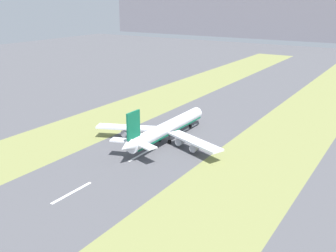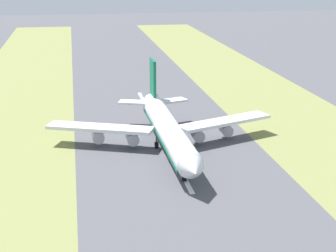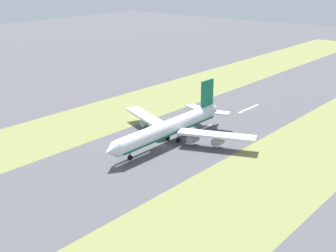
{
  "view_description": "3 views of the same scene",
  "coord_description": "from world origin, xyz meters",
  "views": [
    {
      "loc": [
        90.41,
        -146.88,
        62.56
      ],
      "look_at": [
        0.53,
        -3.8,
        7.0
      ],
      "focal_mm": 42.0,
      "sensor_mm": 36.0,
      "label": 1
    },
    {
      "loc": [
        24.16,
        135.47,
        49.1
      ],
      "look_at": [
        0.53,
        -3.8,
        7.0
      ],
      "focal_mm": 60.0,
      "sensor_mm": 36.0,
      "label": 2
    },
    {
      "loc": [
        -107.06,
        126.3,
        65.08
      ],
      "look_at": [
        0.53,
        -3.8,
        7.0
      ],
      "focal_mm": 50.0,
      "sensor_mm": 36.0,
      "label": 3
    }
  ],
  "objects": [
    {
      "name": "centreline_dash_near",
      "position": [
        0.0,
        -63.8,
        0.01
      ],
      "size": [
        1.2,
        18.0,
        0.01
      ],
      "primitive_type": "cube",
      "color": "silver",
      "rests_on": "ground"
    },
    {
      "name": "ground_plane",
      "position": [
        0.0,
        0.0,
        0.0
      ],
      "size": [
        800.0,
        800.0,
        0.0
      ],
      "primitive_type": "plane",
      "color": "#4C4C51"
    },
    {
      "name": "grass_median_west",
      "position": [
        -45.0,
        0.0,
        0.0
      ],
      "size": [
        40.0,
        600.0,
        0.01
      ],
      "primitive_type": "cube",
      "color": "olive",
      "rests_on": "ground"
    },
    {
      "name": "centreline_dash_mid",
      "position": [
        0.0,
        -23.8,
        0.01
      ],
      "size": [
        1.2,
        18.0,
        0.01
      ],
      "primitive_type": "cube",
      "color": "silver",
      "rests_on": "ground"
    },
    {
      "name": "grass_median_east",
      "position": [
        45.0,
        0.0,
        0.0
      ],
      "size": [
        40.0,
        600.0,
        0.01
      ],
      "primitive_type": "cube",
      "color": "olive",
      "rests_on": "ground"
    },
    {
      "name": "airplane_main_jet",
      "position": [
        0.55,
        -5.71,
        6.02
      ],
      "size": [
        64.13,
        67.05,
        20.2
      ],
      "color": "silver",
      "rests_on": "ground"
    },
    {
      "name": "centreline_dash_far",
      "position": [
        0.0,
        16.2,
        0.01
      ],
      "size": [
        1.2,
        18.0,
        0.01
      ],
      "primitive_type": "cube",
      "color": "silver",
      "rests_on": "ground"
    }
  ]
}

